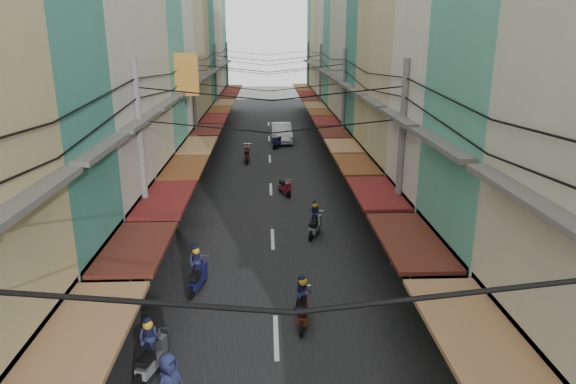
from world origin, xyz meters
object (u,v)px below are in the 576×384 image
object	(u,v)px
bicycle	(465,349)
market_umbrella	(481,278)
white_car	(282,142)
traffic_sign	(504,326)

from	to	relation	value
bicycle	market_umbrella	xyz separation A→B (m)	(0.34, 0.24, 2.22)
white_car	market_umbrella	size ratio (longest dim) A/B	2.25
white_car	bicycle	bearing A→B (deg)	-83.34
bicycle	market_umbrella	world-z (taller)	market_umbrella
white_car	traffic_sign	bearing A→B (deg)	-83.84
white_car	bicycle	distance (m)	31.79
traffic_sign	white_car	bearing A→B (deg)	97.73
bicycle	traffic_sign	world-z (taller)	traffic_sign
white_car	bicycle	xyz separation A→B (m)	(4.55, -31.46, 0.00)
white_car	traffic_sign	xyz separation A→B (m)	(4.55, -33.49, 2.04)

